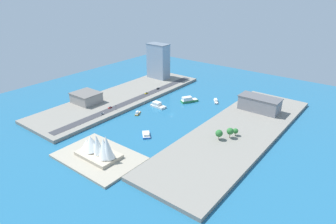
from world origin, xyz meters
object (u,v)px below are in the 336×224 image
yacht_sleek_gray (216,101)px  catamaran_blue (146,135)px  pickup_red (110,107)px  traffic_light_waterfront (116,107)px  water_taxi_orange (138,113)px  ferry_white_commuter (158,105)px  taxi_yellow_cab (146,93)px  sedan_silver (102,114)px  tower_tall_glass (158,61)px  carpark_squat_concrete (86,97)px  ferry_green_doubledeck (188,100)px  opera_landmark (98,148)px  warehouse_low_gray (259,104)px  suv_black (158,88)px

yacht_sleek_gray → catamaran_blue: catamaran_blue is taller
pickup_red → traffic_light_waterfront: traffic_light_waterfront is taller
traffic_light_waterfront → water_taxi_orange: bearing=-149.6°
ferry_white_commuter → taxi_yellow_cab: ferry_white_commuter is taller
ferry_white_commuter → traffic_light_waterfront: size_ratio=3.19×
sedan_silver → traffic_light_waterfront: 18.22m
pickup_red → traffic_light_waterfront: (-9.85, -0.28, 3.43)m
catamaran_blue → pickup_red: pickup_red is taller
tower_tall_glass → carpark_squat_concrete: (4.50, 130.25, -19.25)m
catamaran_blue → taxi_yellow_cab: size_ratio=3.12×
sedan_silver → carpark_squat_concrete: bearing=-16.4°
yacht_sleek_gray → ferry_white_commuter: bearing=50.1°
ferry_green_doubledeck → carpark_squat_concrete: 123.81m
water_taxi_orange → ferry_green_doubledeck: (-24.19, -65.96, 1.35)m
traffic_light_waterfront → opera_landmark: size_ratio=0.17×
ferry_white_commuter → warehouse_low_gray: bearing=-151.2°
ferry_white_commuter → ferry_green_doubledeck: ferry_green_doubledeck is taller
carpark_squat_concrete → opera_landmark: bearing=146.5°
suv_black → ferry_white_commuter: bearing=129.3°
sedan_silver → opera_landmark: bearing=137.6°
suv_black → opera_landmark: (-66.80, 158.15, 6.15)m
traffic_light_waterfront → taxi_yellow_cab: bearing=-81.8°
warehouse_low_gray → tower_tall_glass: size_ratio=0.89×
taxi_yellow_cab → opera_landmark: (-67.20, 134.85, 6.19)m
ferry_white_commuter → taxi_yellow_cab: size_ratio=4.11×
catamaran_blue → water_taxi_orange: 52.74m
catamaran_blue → tower_tall_glass: (104.27, -145.02, 27.45)m
sedan_silver → traffic_light_waterfront: traffic_light_waterfront is taller
ferry_green_doubledeck → opera_landmark: size_ratio=0.58×
water_taxi_orange → pickup_red: 33.69m
ferry_white_commuter → warehouse_low_gray: 116.33m
ferry_white_commuter → warehouse_low_gray: (-101.60, -55.90, 9.25)m
taxi_yellow_cab → suv_black: suv_black is taller
taxi_yellow_cab → catamaran_blue: bearing=131.6°
sedan_silver → suv_black: bearing=-87.2°
warehouse_low_gray → tower_tall_glass: bearing=-9.0°
water_taxi_orange → taxi_yellow_cab: taxi_yellow_cab is taller
yacht_sleek_gray → sedan_silver: bearing=56.8°
ferry_green_doubledeck → warehouse_low_gray: (-81.97, -20.00, 8.81)m
water_taxi_orange → pickup_red: (31.06, 12.70, 3.02)m
ferry_green_doubledeck → pickup_red: 96.14m
water_taxi_orange → sedan_silver: size_ratio=2.53×
catamaran_blue → ferry_green_doubledeck: bearing=-79.9°
warehouse_low_gray → taxi_yellow_cab: size_ratio=8.96×
taxi_yellow_cab → opera_landmark: opera_landmark is taller
water_taxi_orange → traffic_light_waterfront: 25.41m
catamaran_blue → opera_landmark: (4.46, 54.20, 9.21)m
ferry_white_commuter → water_taxi_orange: 30.42m
carpark_squat_concrete → traffic_light_waterfront: carpark_squat_concrete is taller
suv_black → sedan_silver: bearing=92.8°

